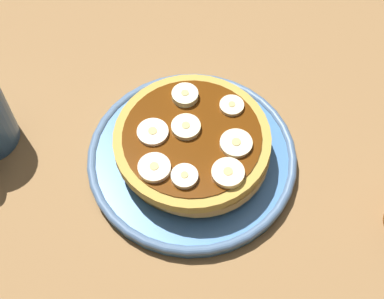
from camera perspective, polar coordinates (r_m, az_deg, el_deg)
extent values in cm
cube|color=olive|center=(65.74, 0.00, -1.96)|extent=(140.00, 140.00, 3.00)
cylinder|color=#3F72B2|center=(63.78, 0.00, -0.95)|extent=(23.89, 23.89, 1.53)
torus|color=#496588|center=(63.32, 0.00, -0.70)|extent=(24.24, 24.24, 1.07)
cylinder|color=#B17A35|center=(62.86, -0.18, 0.17)|extent=(16.64, 16.64, 1.33)
cylinder|color=tan|center=(61.16, 0.62, -0.02)|extent=(16.09, 16.09, 1.33)
cylinder|color=gold|center=(60.50, -0.12, 1.34)|extent=(17.39, 17.39, 1.33)
cylinder|color=#592B0A|center=(59.67, 0.00, 1.44)|extent=(15.32, 15.32, 0.16)
cylinder|color=#F3ECB6|center=(59.92, -0.64, 2.32)|extent=(3.23, 3.23, 0.78)
cylinder|color=tan|center=(59.57, -0.64, 2.55)|extent=(0.91, 0.91, 0.08)
cylinder|color=beige|center=(59.00, 4.60, 0.60)|extent=(3.52, 3.52, 0.67)
cylinder|color=tan|center=(58.69, 4.62, 0.80)|extent=(0.99, 0.99, 0.08)
cylinder|color=#FEEFBC|center=(61.84, 4.15, 4.54)|extent=(2.75, 2.75, 0.63)
cylinder|color=tan|center=(61.55, 4.17, 4.73)|extent=(0.77, 0.77, 0.08)
cylinder|color=#ECF4C2|center=(62.31, -1.17, 5.58)|extent=(3.02, 3.02, 0.97)
cylinder|color=tan|center=(61.89, -1.18, 5.87)|extent=(0.85, 0.85, 0.08)
cylinder|color=#F5E2BD|center=(59.79, -4.10, 1.78)|extent=(3.46, 3.46, 0.62)
cylinder|color=tan|center=(59.50, -4.12, 1.97)|extent=(0.97, 0.97, 0.08)
cylinder|color=#FDE2B3|center=(57.02, 3.75, -2.47)|extent=(3.47, 3.47, 0.76)
cylinder|color=tan|center=(56.65, 3.78, -2.26)|extent=(0.97, 0.97, 0.08)
cylinder|color=#FEE0BF|center=(57.33, -3.94, -1.94)|extent=(3.46, 3.46, 0.78)
cylinder|color=tan|center=(56.96, -3.96, -1.73)|extent=(0.97, 0.97, 0.08)
cylinder|color=#F7EBC5|center=(56.71, -0.78, -2.84)|extent=(2.85, 2.85, 0.74)
cylinder|color=tan|center=(56.35, -0.79, -2.64)|extent=(0.80, 0.80, 0.08)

